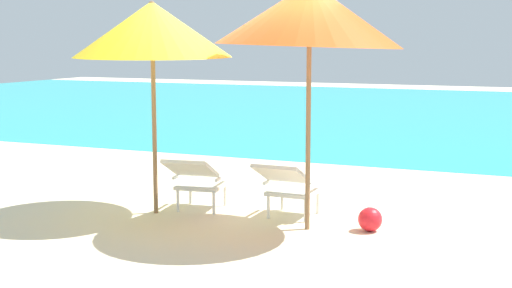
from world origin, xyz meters
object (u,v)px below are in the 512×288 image
object	(u,v)px
beach_umbrella_left	(152,30)
beach_umbrella_right	(310,15)
lounge_chair_left	(197,178)
lounge_chair_right	(288,184)
beach_ball	(370,219)

from	to	relation	value
beach_umbrella_left	beach_umbrella_right	xyz separation A→B (m)	(1.84, 0.00, 0.14)
lounge_chair_left	beach_umbrella_right	bearing A→B (deg)	-8.57
lounge_chair_right	beach_ball	size ratio (longest dim) A/B	3.49
beach_umbrella_right	beach_ball	world-z (taller)	beach_umbrella_right
beach_umbrella_left	beach_ball	distance (m)	3.16
lounge_chair_left	beach_ball	size ratio (longest dim) A/B	3.70
lounge_chair_left	beach_umbrella_right	size ratio (longest dim) A/B	0.36
lounge_chair_left	beach_umbrella_left	xyz separation A→B (m)	(-0.42, -0.21, 1.69)
lounge_chair_right	beach_umbrella_right	world-z (taller)	beach_umbrella_right
beach_umbrella_right	beach_ball	xyz separation A→B (m)	(0.63, 0.17, -2.11)
lounge_chair_right	beach_umbrella_right	bearing A→B (deg)	-42.61
beach_ball	lounge_chair_right	bearing A→B (deg)	172.35
beach_umbrella_left	beach_umbrella_right	world-z (taller)	beach_umbrella_right
beach_umbrella_right	beach_ball	size ratio (longest dim) A/B	10.20
beach_umbrella_right	lounge_chair_right	bearing A→B (deg)	137.39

